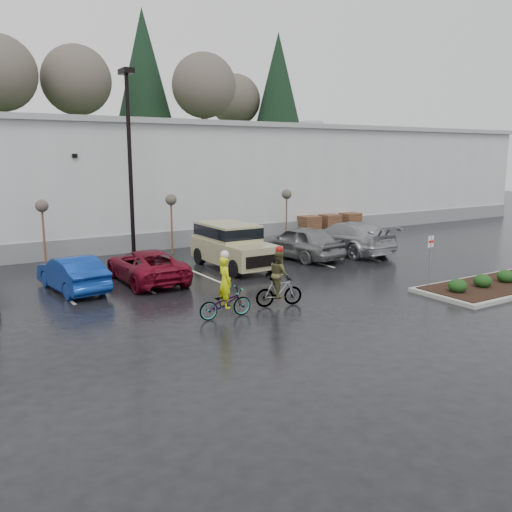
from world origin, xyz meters
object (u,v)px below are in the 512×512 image
car_blue (72,273)px  car_far_silver (347,237)px  sapling_mid (171,203)px  pallet_stack_a (309,226)px  car_red (146,266)px  pallet_stack_c (350,223)px  suv_tan (234,246)px  fire_lane_sign (430,255)px  pallet_stack_b (329,224)px  lamppost (129,145)px  sapling_east (287,197)px  cyclist_hivis (225,297)px  cyclist_olive (279,284)px  sapling_west (42,210)px  car_grey (299,242)px

car_blue → car_far_silver: size_ratio=0.72×
sapling_mid → pallet_stack_a: size_ratio=2.37×
car_far_silver → car_red: bearing=1.7°
pallet_stack_c → suv_tan: size_ratio=0.26×
fire_lane_sign → pallet_stack_b: bearing=65.1°
lamppost → pallet_stack_a: size_ratio=6.83×
pallet_stack_c → car_red: size_ratio=0.27×
sapling_east → suv_tan: (-6.55, -5.04, -1.70)m
sapling_mid → fire_lane_sign: bearing=-67.5°
cyclist_hivis → cyclist_olive: size_ratio=1.04×
sapling_mid → pallet_stack_c: (13.50, 1.00, -2.05)m
sapling_west → cyclist_olive: 12.93m
pallet_stack_c → car_blue: 21.07m
lamppost → car_red: bearing=-103.1°
sapling_west → pallet_stack_c: size_ratio=2.37×
sapling_west → pallet_stack_a: bearing=3.5°
pallet_stack_b → car_grey: (-6.74, -5.76, 0.18)m
lamppost → pallet_stack_c: size_ratio=6.83×
lamppost → pallet_stack_a: 13.61m
fire_lane_sign → car_blue: bearing=148.2°
pallet_stack_a → car_red: 15.05m
suv_tan → sapling_mid: bearing=100.7°
suv_tan → cyclist_hivis: (-4.14, -6.66, -0.33)m
pallet_stack_a → car_blue: (-16.56, -6.45, 0.03)m
sapling_west → car_red: bearing=-62.0°
fire_lane_sign → car_far_silver: (2.75, 7.94, -0.55)m
sapling_mid → pallet_stack_a: (10.00, 1.00, -2.05)m
sapling_west → cyclist_hivis: (3.30, -11.70, -2.03)m
sapling_mid → car_grey: bearing=-43.8°
cyclist_olive → cyclist_hivis: bearing=108.3°
pallet_stack_b → pallet_stack_c: size_ratio=1.00×
pallet_stack_c → pallet_stack_a: bearing=180.0°
car_red → car_grey: (8.52, 0.77, 0.16)m
fire_lane_sign → cyclist_olive: (-6.22, 1.30, -0.61)m
sapling_mid → cyclist_hivis: size_ratio=1.43×
pallet_stack_c → cyclist_hivis: bearing=-142.7°
pallet_stack_a → suv_tan: (-9.05, -6.04, 0.35)m
sapling_east → car_red: (-11.06, -5.53, -2.04)m
sapling_mid → car_grey: size_ratio=0.64×
sapling_west → car_blue: size_ratio=0.75×
car_far_silver → pallet_stack_a: bearing=-109.9°
car_red → cyclist_hivis: bearing=94.3°
sapling_west → car_far_silver: bearing=-18.5°
pallet_stack_b → cyclist_olive: bearing=-135.3°
suv_tan → cyclist_olive: size_ratio=2.37×
pallet_stack_a → cyclist_olive: bearing=-131.2°
pallet_stack_c → car_blue: size_ratio=0.32×
fire_lane_sign → suv_tan: fire_lane_sign is taller
pallet_stack_b → pallet_stack_c: bearing=0.0°
sapling_mid → car_red: (-3.56, -5.53, -2.04)m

